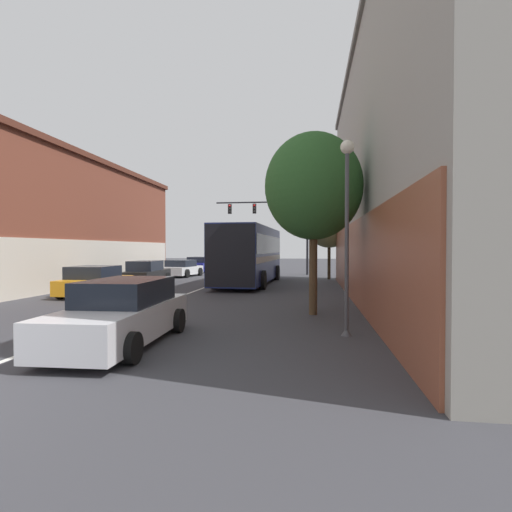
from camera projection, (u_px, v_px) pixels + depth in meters
The scene contains 12 objects.
lane_center_line at pixel (200, 289), 20.88m from camera, with size 0.14×44.70×0.01m.
building_right_storefront at pixel (439, 166), 15.58m from camera, with size 6.72×22.80×10.52m.
bus at pixel (250, 252), 23.95m from camera, with size 3.09×10.32×3.38m.
hatchback_foreground at pixel (123, 314), 8.91m from camera, with size 2.04×4.61×1.43m.
parked_car_left_near at pixel (146, 273), 24.09m from camera, with size 2.11×4.62×1.40m.
parked_car_left_mid at pixel (182, 269), 30.29m from camera, with size 2.50×4.09×1.26m.
parked_car_left_far at pixel (95, 282), 18.04m from camera, with size 2.27×3.99×1.35m.
parked_car_left_distant at pixel (200, 265), 36.12m from camera, with size 2.25×4.28×1.38m.
traffic_signal_gantry at pixel (276, 218), 32.60m from camera, with size 7.62×0.36×6.24m.
street_lamp at pixel (347, 217), 9.72m from camera, with size 0.34×0.34×4.77m.
street_tree_near at pixel (313, 187), 12.82m from camera, with size 3.14×2.82×5.87m.
street_tree_far at pixel (329, 220), 27.60m from camera, with size 3.46×3.11×5.99m.
Camera 1 is at (5.78, -3.88, 2.14)m, focal length 28.00 mm.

